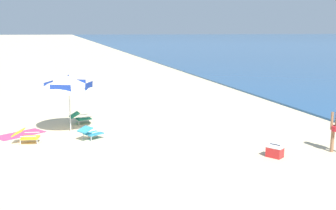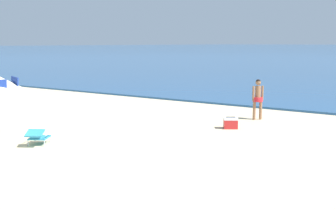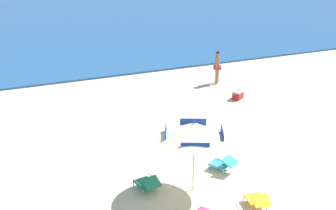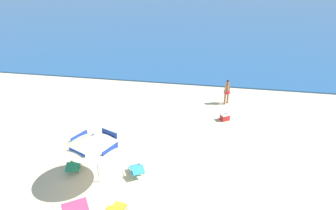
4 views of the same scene
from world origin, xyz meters
TOP-DOWN VIEW (x-y plane):
  - lounge_chair_beside_umbrella at (-0.79, 3.43)m, footprint 0.90×1.01m
  - person_standing_near_shore at (2.92, 11.15)m, footprint 0.39×0.39m
  - cooler_box at (2.84, 8.92)m, footprint 0.61×0.56m

SIDE VIEW (x-z plane):
  - cooler_box at x=2.84m, z-range -0.01..0.42m
  - lounge_chair_beside_umbrella at x=-0.79m, z-range 0.03..0.53m
  - person_standing_near_shore at x=2.92m, z-range 0.13..1.74m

